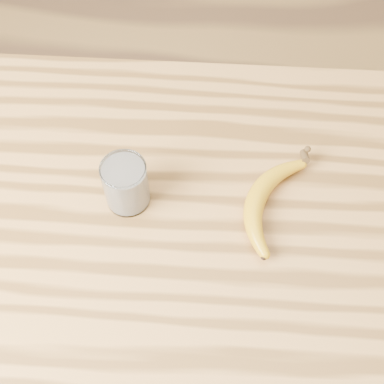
{
  "coord_description": "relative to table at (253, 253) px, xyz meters",
  "views": [
    {
      "loc": [
        -0.1,
        -0.46,
        1.78
      ],
      "look_at": [
        -0.13,
        0.04,
        0.93
      ],
      "focal_mm": 50.0,
      "sensor_mm": 36.0,
      "label": 1
    }
  ],
  "objects": [
    {
      "name": "smoothie_glass",
      "position": [
        -0.25,
        0.04,
        0.18
      ],
      "size": [
        0.08,
        0.08,
        0.1
      ],
      "color": "white",
      "rests_on": "table"
    },
    {
      "name": "table",
      "position": [
        0.0,
        0.0,
        0.0
      ],
      "size": [
        1.2,
        0.8,
        0.9
      ],
      "color": "#B67F3D",
      "rests_on": "ground"
    },
    {
      "name": "room",
      "position": [
        0.0,
        0.0,
        0.58
      ],
      "size": [
        4.04,
        4.04,
        2.7
      ],
      "color": "olive",
      "rests_on": "ground"
    },
    {
      "name": "banana",
      "position": [
        -0.01,
        0.05,
        0.15
      ],
      "size": [
        0.22,
        0.33,
        0.04
      ],
      "primitive_type": null,
      "rotation": [
        0.0,
        0.0,
        -0.36
      ],
      "color": "#C59111",
      "rests_on": "table"
    }
  ]
}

